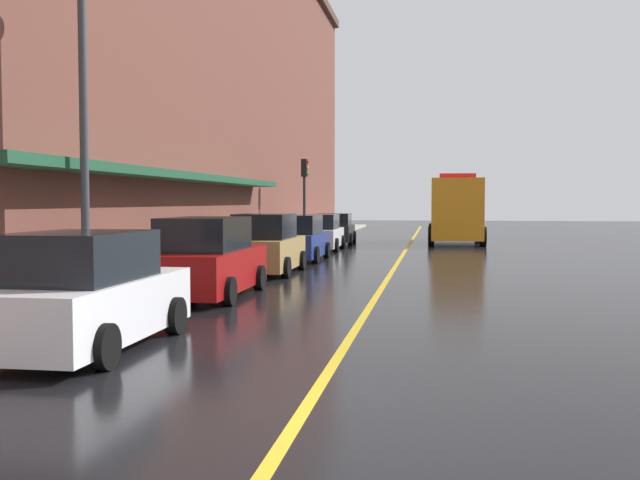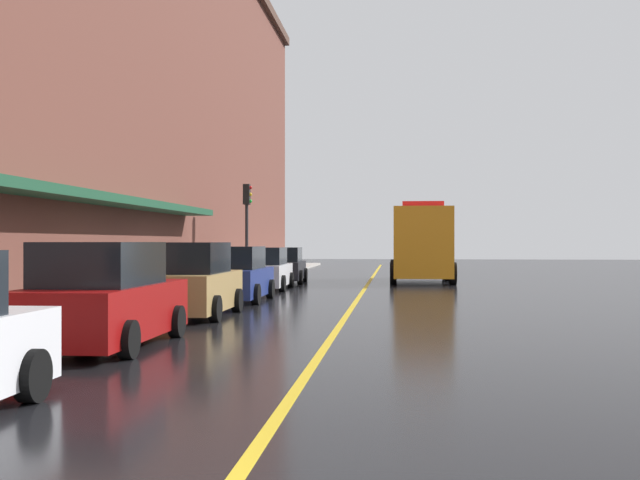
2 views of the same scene
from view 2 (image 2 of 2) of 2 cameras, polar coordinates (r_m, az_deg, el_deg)
The scene contains 13 objects.
ground_plane at distance 29.44m, azimuth 3.10°, elevation -3.85°, with size 112.00×112.00×0.00m, color black.
sidewalk_left at distance 30.35m, azimuth -8.70°, elevation -3.59°, with size 2.40×70.00×0.15m, color #ADA8A0.
lane_center_stripe at distance 29.44m, azimuth 3.10°, elevation -3.84°, with size 0.16×70.00×0.01m, color gold.
brick_building_left at distance 31.95m, azimuth -18.97°, elevation 12.57°, with size 9.74×64.00×17.84m.
parked_car_1 at distance 14.72m, azimuth -15.49°, elevation -4.13°, with size 2.10×4.67×1.91m.
parked_car_2 at distance 20.15m, azimuth -9.34°, elevation -3.07°, with size 2.02×4.24×1.90m.
parked_car_3 at distance 25.14m, azimuth -6.21°, elevation -2.61°, with size 2.04×4.35×1.76m.
parked_car_4 at distance 31.09m, azimuth -4.14°, elevation -2.19°, with size 2.12×4.48×1.69m.
parked_car_5 at distance 36.24m, azimuth -2.73°, elevation -1.92°, with size 2.16×4.33×1.65m.
utility_truck at distance 37.56m, azimuth 7.40°, elevation -0.35°, with size 2.93×7.52×3.70m.
parking_meter_0 at distance 35.02m, azimuth -5.32°, elevation -1.52°, with size 0.14×0.18×1.33m.
parking_meter_1 at distance 18.49m, azimuth -15.46°, elevation -2.76°, with size 0.14×0.18×1.33m.
traffic_light_near at distance 34.57m, azimuth -5.36°, elevation 1.94°, with size 0.38×0.36×4.30m.
Camera 2 is at (1.29, -4.35, 1.91)m, focal length 43.81 mm.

